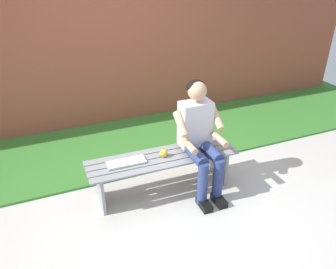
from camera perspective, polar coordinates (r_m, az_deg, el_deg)
grass_strip at (r=4.89m, az=-6.75°, el=-0.16°), size 9.00×2.01×0.03m
brick_wall at (r=4.95m, az=-15.83°, el=17.07°), size 9.50×0.24×2.90m
bench_near at (r=3.61m, az=-0.91°, el=-5.35°), size 1.65×0.47×0.45m
person_seated at (r=3.49m, az=5.58°, el=-0.07°), size 0.50×0.69×1.25m
apple at (r=3.53m, az=-0.73°, el=-3.27°), size 0.09×0.09×0.09m
book_open at (r=3.46m, az=-7.25°, el=-4.88°), size 0.42×0.17×0.02m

